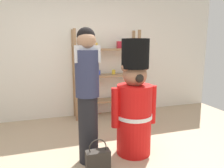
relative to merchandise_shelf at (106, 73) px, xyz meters
The scene contains 5 objects.
back_wall 0.74m from the merchandise_shelf, 159.35° to the left, with size 6.40×0.12×2.60m, color silver.
merchandise_shelf is the anchor object (origin of this frame).
teddy_bear_guard 1.67m from the merchandise_shelf, 92.81° to the right, with size 0.65×0.49×1.57m.
person_shopper 1.83m from the merchandise_shelf, 113.26° to the right, with size 0.30×0.29×1.70m.
shopping_bag 2.27m from the merchandise_shelf, 108.63° to the right, with size 0.27×0.13×0.45m.
Camera 1 is at (-0.60, -2.19, 1.50)m, focal length 33.66 mm.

